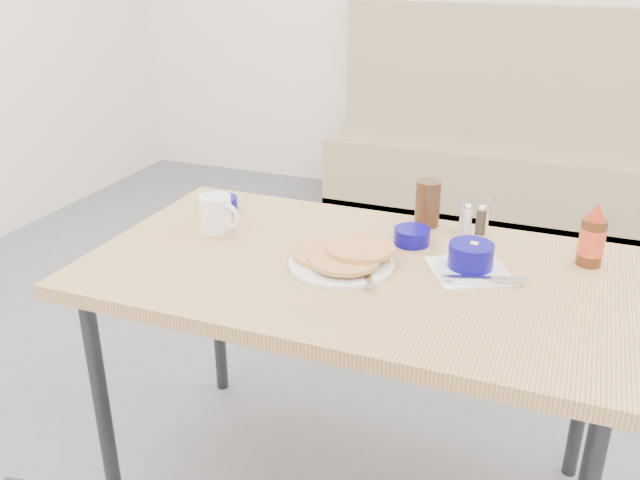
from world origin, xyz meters
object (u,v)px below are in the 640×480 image
(pancake_plate, at_px, (343,259))
(condiment_caddy, at_px, (474,221))
(booth_bench, at_px, (488,158))
(syrup_bottle, at_px, (592,239))
(creamer_bowl, at_px, (223,204))
(dining_table, at_px, (355,286))
(butter_bowl, at_px, (412,236))
(amber_tumbler, at_px, (428,203))
(coffee_mug, at_px, (217,213))
(grits_setting, at_px, (471,260))

(pancake_plate, distance_m, condiment_caddy, 0.45)
(booth_bench, height_order, condiment_caddy, booth_bench)
(booth_bench, bearing_deg, syrup_bottle, -76.19)
(creamer_bowl, bearing_deg, pancake_plate, -26.20)
(booth_bench, height_order, pancake_plate, booth_bench)
(dining_table, distance_m, pancake_plate, 0.09)
(creamer_bowl, height_order, condiment_caddy, condiment_caddy)
(condiment_caddy, distance_m, syrup_bottle, 0.34)
(butter_bowl, bearing_deg, syrup_bottle, 4.76)
(booth_bench, distance_m, creamer_bowl, 2.41)
(butter_bowl, bearing_deg, dining_table, -118.49)
(booth_bench, height_order, syrup_bottle, booth_bench)
(booth_bench, bearing_deg, dining_table, -90.00)
(pancake_plate, distance_m, amber_tumbler, 0.38)
(creamer_bowl, xyz_separation_m, condiment_caddy, (0.77, 0.11, 0.02))
(creamer_bowl, bearing_deg, coffee_mug, -66.02)
(grits_setting, height_order, amber_tumbler, amber_tumbler)
(coffee_mug, height_order, condiment_caddy, same)
(coffee_mug, bearing_deg, syrup_bottle, 8.66)
(grits_setting, height_order, syrup_bottle, syrup_bottle)
(grits_setting, xyz_separation_m, condiment_caddy, (-0.04, 0.26, 0.00))
(pancake_plate, height_order, creamer_bowl, pancake_plate)
(coffee_mug, distance_m, syrup_bottle, 1.03)
(pancake_plate, bearing_deg, creamer_bowl, 153.80)
(butter_bowl, xyz_separation_m, condiment_caddy, (0.15, 0.14, 0.01))
(dining_table, xyz_separation_m, coffee_mug, (-0.45, 0.07, 0.12))
(condiment_caddy, bearing_deg, grits_setting, -86.73)
(butter_bowl, bearing_deg, creamer_bowl, 176.69)
(dining_table, distance_m, creamer_bowl, 0.57)
(coffee_mug, xyz_separation_m, syrup_bottle, (1.02, 0.16, 0.02))
(grits_setting, height_order, butter_bowl, grits_setting)
(condiment_caddy, bearing_deg, syrup_bottle, -23.20)
(pancake_plate, xyz_separation_m, butter_bowl, (0.13, 0.20, 0.00))
(grits_setting, bearing_deg, dining_table, -166.37)
(coffee_mug, distance_m, condiment_caddy, 0.75)
(butter_bowl, height_order, amber_tumbler, amber_tumbler)
(pancake_plate, relative_size, grits_setting, 1.00)
(butter_bowl, height_order, condiment_caddy, condiment_caddy)
(coffee_mug, relative_size, syrup_bottle, 0.80)
(condiment_caddy, bearing_deg, creamer_bowl, -176.80)
(pancake_plate, bearing_deg, syrup_bottle, 22.16)
(booth_bench, xyz_separation_m, amber_tumbler, (0.11, -2.19, 0.48))
(amber_tumbler, distance_m, syrup_bottle, 0.47)
(creamer_bowl, xyz_separation_m, amber_tumbler, (0.63, 0.12, 0.05))
(creamer_bowl, bearing_deg, booth_bench, 77.36)
(pancake_plate, height_order, condiment_caddy, condiment_caddy)
(creamer_bowl, height_order, syrup_bottle, syrup_bottle)
(condiment_caddy, height_order, syrup_bottle, syrup_bottle)
(syrup_bottle, bearing_deg, grits_setting, -150.60)
(booth_bench, xyz_separation_m, butter_bowl, (0.10, -2.35, 0.43))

